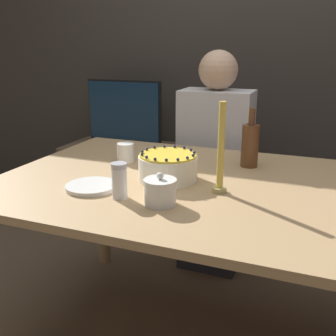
% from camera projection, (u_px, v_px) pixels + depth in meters
% --- Properties ---
extents(wall_behind, '(8.00, 0.05, 2.60)m').
position_uv_depth(wall_behind, '(258.00, 44.00, 2.64)').
color(wall_behind, '#38332D').
rests_on(wall_behind, ground_plane).
extents(dining_table, '(1.54, 1.07, 0.78)m').
position_uv_depth(dining_table, '(192.00, 205.00, 1.58)').
color(dining_table, tan).
rests_on(dining_table, ground_plane).
extents(cake, '(0.23, 0.23, 0.12)m').
position_uv_depth(cake, '(168.00, 167.00, 1.55)').
color(cake, white).
rests_on(cake, dining_table).
extents(sugar_bowl, '(0.11, 0.11, 0.11)m').
position_uv_depth(sugar_bowl, '(160.00, 192.00, 1.31)').
color(sugar_bowl, white).
rests_on(sugar_bowl, dining_table).
extents(sugar_shaker, '(0.06, 0.06, 0.13)m').
position_uv_depth(sugar_shaker, '(119.00, 180.00, 1.36)').
color(sugar_shaker, white).
rests_on(sugar_shaker, dining_table).
extents(plate_stack, '(0.19, 0.19, 0.02)m').
position_uv_depth(plate_stack, '(91.00, 186.00, 1.47)').
color(plate_stack, white).
rests_on(plate_stack, dining_table).
extents(candle, '(0.05, 0.05, 0.33)m').
position_uv_depth(candle, '(221.00, 156.00, 1.40)').
color(candle, tan).
rests_on(candle, dining_table).
extents(bottle, '(0.08, 0.08, 0.26)m').
position_uv_depth(bottle, '(250.00, 144.00, 1.71)').
color(bottle, brown).
rests_on(bottle, dining_table).
extents(cup, '(0.08, 0.08, 0.09)m').
position_uv_depth(cup, '(126.00, 153.00, 1.80)').
color(cup, white).
rests_on(cup, dining_table).
extents(person_man_blue_shirt, '(0.40, 0.34, 1.27)m').
position_uv_depth(person_man_blue_shirt, '(214.00, 176.00, 2.31)').
color(person_man_blue_shirt, '#2D2D38').
rests_on(person_man_blue_shirt, ground_plane).
extents(side_cabinet, '(0.86, 0.50, 0.58)m').
position_uv_depth(side_cabinet, '(126.00, 183.00, 2.98)').
color(side_cabinet, brown).
rests_on(side_cabinet, ground_plane).
extents(tv_monitor, '(0.57, 0.10, 0.48)m').
position_uv_depth(tv_monitor, '(124.00, 112.00, 2.83)').
color(tv_monitor, black).
rests_on(tv_monitor, side_cabinet).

